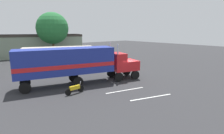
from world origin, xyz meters
TOP-DOWN VIEW (x-y plane):
  - ground_plane at (0.00, 0.00)m, footprint 120.00×120.00m
  - lane_stripe_near at (-3.40, -3.50)m, footprint 4.30×1.24m
  - lane_stripe_mid at (-2.99, -6.47)m, footprint 4.23×1.53m
  - semi_truck at (-5.97, 1.77)m, footprint 14.28×6.40m
  - person_bystander at (-4.94, 4.43)m, footprint 0.40×0.48m
  - parked_bus at (-3.39, 11.63)m, footprint 11.17×6.40m
  - motorcycle at (-7.78, -0.97)m, footprint 2.11×0.32m
  - tree_left at (-0.36, 20.78)m, footprint 6.47×6.47m
  - building_backdrop at (-2.80, 27.48)m, footprint 23.25×12.09m

SIDE VIEW (x-z plane):
  - ground_plane at x=0.00m, z-range 0.00..0.00m
  - lane_stripe_near at x=-3.40m, z-range 0.00..0.01m
  - lane_stripe_mid at x=-2.99m, z-range 0.00..0.01m
  - motorcycle at x=-7.78m, z-range -0.08..1.04m
  - person_bystander at x=-4.94m, z-range 0.08..1.71m
  - parked_bus at x=-3.39m, z-range 0.37..3.77m
  - semi_truck at x=-5.97m, z-range 0.27..4.77m
  - building_backdrop at x=-2.80m, z-range 0.21..5.28m
  - tree_left at x=-0.36m, z-range 1.59..11.26m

